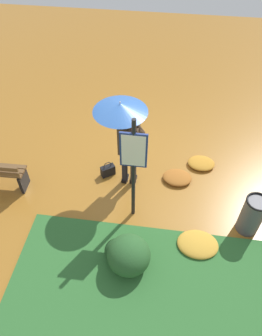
{
  "coord_description": "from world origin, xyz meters",
  "views": [
    {
      "loc": [
        -0.46,
        4.64,
        5.14
      ],
      "look_at": [
        0.1,
        0.66,
        0.85
      ],
      "focal_mm": 34.02,
      "sensor_mm": 36.0,
      "label": 1
    }
  ],
  "objects_px": {
    "person_with_umbrella": "(124,124)",
    "trash_bin": "(252,215)",
    "info_sign_post": "(133,161)",
    "handbag": "(108,170)"
  },
  "relations": [
    {
      "from": "person_with_umbrella",
      "to": "trash_bin",
      "type": "distance_m",
      "value": 2.8
    },
    {
      "from": "info_sign_post",
      "to": "handbag",
      "type": "distance_m",
      "value": 1.75
    },
    {
      "from": "handbag",
      "to": "trash_bin",
      "type": "relative_size",
      "value": 0.44
    },
    {
      "from": "person_with_umbrella",
      "to": "trash_bin",
      "type": "height_order",
      "value": "person_with_umbrella"
    },
    {
      "from": "trash_bin",
      "to": "info_sign_post",
      "type": "bearing_deg",
      "value": -1.09
    },
    {
      "from": "info_sign_post",
      "to": "trash_bin",
      "type": "bearing_deg",
      "value": 178.91
    },
    {
      "from": "info_sign_post",
      "to": "handbag",
      "type": "height_order",
      "value": "info_sign_post"
    },
    {
      "from": "info_sign_post",
      "to": "handbag",
      "type": "relative_size",
      "value": 6.22
    },
    {
      "from": "person_with_umbrella",
      "to": "info_sign_post",
      "type": "xyz_separation_m",
      "value": [
        -0.27,
        0.79,
        -0.11
      ]
    },
    {
      "from": "info_sign_post",
      "to": "handbag",
      "type": "bearing_deg",
      "value": -54.35
    }
  ]
}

